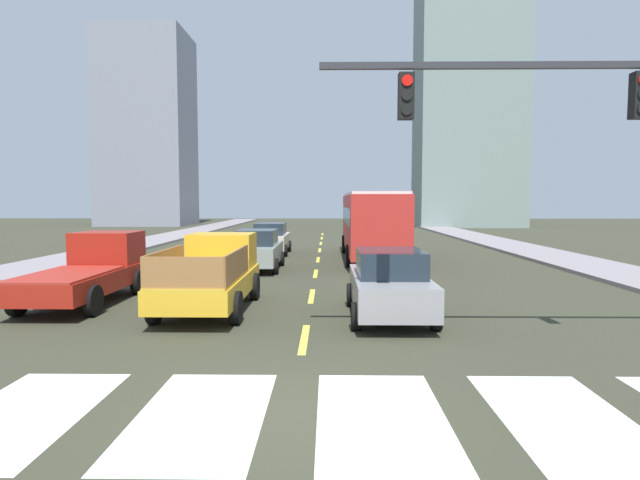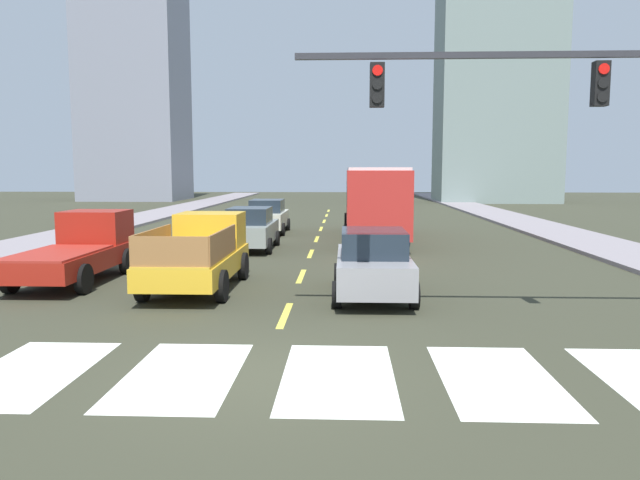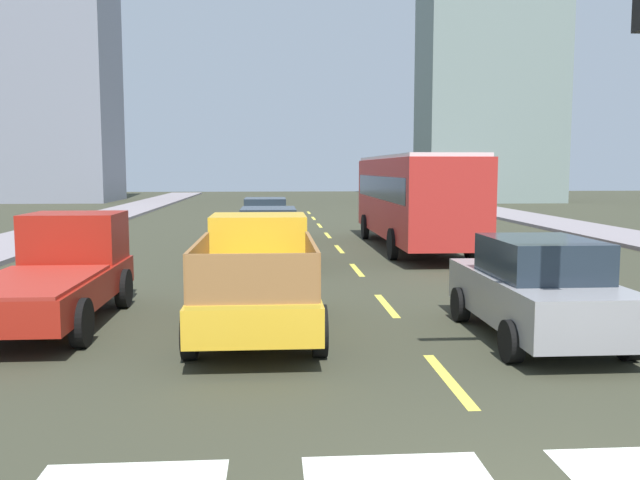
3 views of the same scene
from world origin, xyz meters
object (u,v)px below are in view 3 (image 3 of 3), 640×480
Objects in this scene: pickup_dark at (58,272)px; sedan_mid at (269,237)px; pickup_stakebed at (258,276)px; sedan_near_left at (265,220)px; city_bus at (413,194)px; sedan_far at (537,289)px.

pickup_dark reaches higher than sedan_mid.
sedan_near_left is (0.00, 14.43, -0.08)m from pickup_stakebed.
city_bus reaches higher than sedan_mid.
sedan_near_left is (-5.30, 2.65, -1.09)m from city_bus.
pickup_dark reaches higher than sedan_far.
sedan_mid is (-4.54, 9.01, 0.00)m from sedan_far.
sedan_far is at bearing -72.98° from sedan_near_left.
pickup_dark is at bearing -127.59° from city_bus.
pickup_dark is 1.18× the size of sedan_far.
pickup_stakebed is 4.85m from sedan_far.
city_bus is at bearing 47.24° from pickup_dark.
sedan_far is at bearing -62.86° from sedan_mid.
pickup_dark is (-3.78, 0.87, -0.02)m from pickup_stakebed.
city_bus reaches higher than sedan_far.
pickup_dark is 7.99m from sedan_mid.
city_bus reaches higher than pickup_stakebed.
pickup_stakebed is 12.96m from city_bus.
sedan_near_left is 6.62m from sedan_mid.
city_bus is 2.45× the size of sedan_far.
sedan_far is (-0.61, -12.98, -1.09)m from city_bus.
city_bus is 2.45× the size of sedan_mid.
sedan_near_left is at bearing 92.65° from pickup_stakebed.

